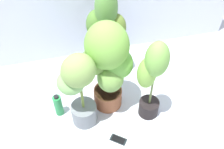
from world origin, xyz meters
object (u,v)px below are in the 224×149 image
potted_plant_back_center (106,26)px  potted_plant_center (108,62)px  potted_plant_front_left (79,87)px  cell_phone (118,139)px  nutrient_bottle (58,105)px  potted_plant_front_right (152,75)px

potted_plant_back_center → potted_plant_center: size_ratio=1.07×
potted_plant_front_left → potted_plant_back_center: (0.36, 0.56, 0.12)m
cell_phone → nutrient_bottle: nutrient_bottle is taller
potted_plant_center → potted_plant_front_right: 0.37m
nutrient_bottle → potted_plant_back_center: bearing=38.0°
potted_plant_center → nutrient_bottle: 0.65m
nutrient_bottle → potted_plant_front_left: bearing=-31.9°
potted_plant_center → nutrient_bottle: (-0.47, 0.00, -0.44)m
cell_phone → nutrient_bottle: (-0.46, 0.41, 0.11)m
potted_plant_front_right → nutrient_bottle: bearing=166.6°
potted_plant_center → cell_phone: (-0.01, -0.41, -0.56)m
potted_plant_front_right → cell_phone: (-0.33, -0.22, -0.51)m
potted_plant_center → cell_phone: 0.69m
potted_plant_front_right → nutrient_bottle: (-0.79, 0.19, -0.40)m
potted_plant_front_left → cell_phone: potted_plant_front_left is taller
potted_plant_front_left → cell_phone: 0.60m
potted_plant_front_left → potted_plant_front_right: 0.60m
potted_plant_front_left → potted_plant_center: 0.31m
potted_plant_front_right → cell_phone: 0.65m
potted_plant_front_right → nutrient_bottle: potted_plant_front_right is taller
potted_plant_front_left → potted_plant_center: size_ratio=0.85×
potted_plant_center → nutrient_bottle: bearing=179.8°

